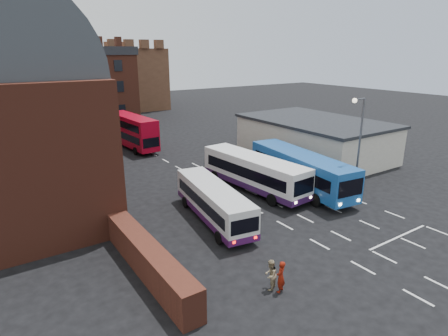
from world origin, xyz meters
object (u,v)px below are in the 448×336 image
bus_blue (300,168)px  pedestrian_red (281,277)px  pedestrian_beige (270,275)px  bus_red_double (132,131)px  bus_white_outbound (213,200)px  street_lamp (358,138)px  bus_white_inbound (254,171)px

bus_blue → pedestrian_red: bearing=48.6°
pedestrian_red → pedestrian_beige: 0.53m
pedestrian_red → bus_blue: bearing=-163.0°
bus_red_double → pedestrian_beige: size_ratio=6.30×
bus_blue → bus_red_double: bearing=-65.7°
bus_blue → pedestrian_red: size_ratio=7.06×
bus_white_outbound → bus_blue: bus_blue is taller
bus_blue → street_lamp: street_lamp is taller
bus_white_outbound → bus_red_double: bearing=92.0°
pedestrian_red → bus_white_outbound: bearing=-125.3°
bus_white_inbound → bus_red_double: bus_red_double is taller
bus_white_outbound → bus_red_double: (2.76, 23.16, 0.63)m
bus_red_double → bus_white_inbound: bearing=95.9°
bus_blue → bus_red_double: bus_red_double is taller
street_lamp → pedestrian_red: street_lamp is taller
bus_white_outbound → pedestrian_red: (-1.65, -8.91, -0.67)m
bus_white_outbound → bus_red_double: size_ratio=0.94×
bus_red_double → street_lamp: (9.21, -25.77, 2.82)m
bus_white_outbound → bus_blue: 9.73m
bus_white_outbound → pedestrian_red: bearing=-91.8°
pedestrian_red → pedestrian_beige: bearing=-82.0°
pedestrian_beige → bus_red_double: bearing=-132.4°
bus_white_inbound → street_lamp: street_lamp is taller
bus_white_outbound → bus_white_inbound: 6.92m
bus_blue → bus_red_double: 23.03m
bus_white_outbound → bus_white_inbound: bus_white_inbound is taller
bus_white_inbound → bus_blue: (3.52, -2.02, 0.11)m
bus_white_inbound → pedestrian_red: (-7.78, -12.11, -0.93)m
bus_red_double → pedestrian_red: size_ratio=6.05×
bus_white_inbound → street_lamp: (5.84, -5.82, 3.19)m
bus_red_double → bus_blue: bearing=103.8°
bus_white_inbound → bus_red_double: size_ratio=1.09×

